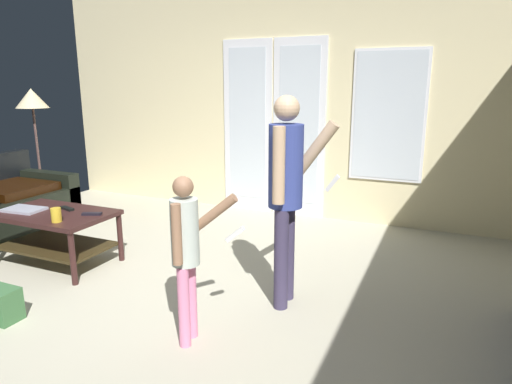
{
  "coord_description": "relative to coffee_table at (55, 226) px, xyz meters",
  "views": [
    {
      "loc": [
        2.01,
        -2.52,
        1.61
      ],
      "look_at": [
        0.78,
        0.28,
        0.88
      ],
      "focal_mm": 31.28,
      "sensor_mm": 36.0,
      "label": 1
    }
  ],
  "objects": [
    {
      "name": "person_child",
      "position": [
        1.81,
        -0.62,
        0.29
      ],
      "size": [
        0.42,
        0.34,
        1.09
      ],
      "color": "pink",
      "rests_on": "ground_plane"
    },
    {
      "name": "person_adult",
      "position": [
        2.2,
        0.11,
        0.57
      ],
      "size": [
        0.47,
        0.44,
        1.55
      ],
      "color": "#3B3350",
      "rests_on": "ground_plane"
    },
    {
      "name": "tv_remote_black",
      "position": [
        0.05,
        0.11,
        0.14
      ],
      "size": [
        0.18,
        0.09,
        0.02
      ],
      "primitive_type": "cube",
      "rotation": [
        0.0,
        0.0,
        -0.28
      ],
      "color": "black",
      "rests_on": "coffee_table"
    },
    {
      "name": "wall_back_with_doors",
      "position": [
        1.27,
        2.43,
        1.04
      ],
      "size": [
        6.34,
        0.09,
        2.89
      ],
      "color": "beige",
      "rests_on": "ground_plane"
    },
    {
      "name": "laptop_closed",
      "position": [
        -0.29,
        -0.07,
        0.14
      ],
      "size": [
        0.37,
        0.26,
        0.02
      ],
      "primitive_type": "cube",
      "rotation": [
        0.0,
        0.0,
        0.09
      ],
      "color": "#AAACBF",
      "rests_on": "coffee_table"
    },
    {
      "name": "coffee_table",
      "position": [
        0.0,
        0.0,
        0.0
      ],
      "size": [
        1.05,
        0.65,
        0.49
      ],
      "color": "#341B1A",
      "rests_on": "ground_plane"
    },
    {
      "name": "dvd_remote_slim",
      "position": [
        0.39,
        0.07,
        0.14
      ],
      "size": [
        0.18,
        0.12,
        0.02
      ],
      "primitive_type": "cube",
      "rotation": [
        0.0,
        0.0,
        0.43
      ],
      "color": "black",
      "rests_on": "coffee_table"
    },
    {
      "name": "cup_near_edge",
      "position": [
        0.26,
        -0.21,
        0.19
      ],
      "size": [
        0.08,
        0.08,
        0.12
      ],
      "primitive_type": "cylinder",
      "color": "gold",
      "rests_on": "coffee_table"
    },
    {
      "name": "floor_lamp",
      "position": [
        -1.59,
        1.24,
        1.02
      ],
      "size": [
        0.39,
        0.39,
        1.57
      ],
      "color": "#2C3322",
      "rests_on": "ground_plane"
    },
    {
      "name": "ground_plane",
      "position": [
        1.23,
        -0.3,
        -0.37
      ],
      "size": [
        6.34,
        5.54,
        0.02
      ],
      "primitive_type": "cube",
      "color": "#BDB8A0"
    }
  ]
}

